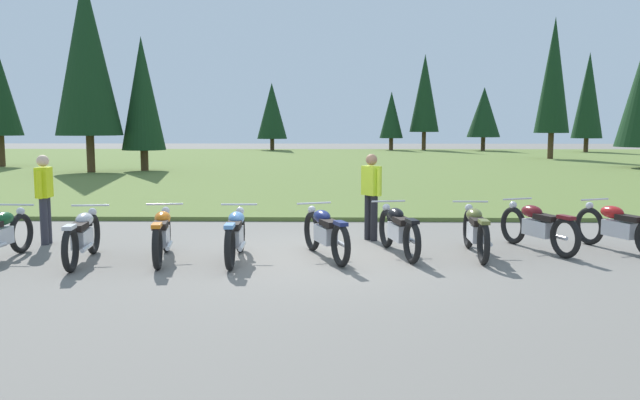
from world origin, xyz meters
TOP-DOWN VIEW (x-y plane):
  - ground_plane at (0.00, 0.00)m, footprint 140.00×140.00m
  - grass_moorland at (0.00, 25.99)m, footprint 80.00×44.00m
  - forest_treeline at (4.65, 32.14)m, footprint 40.39×30.10m
  - motorcycle_silver at (-3.82, -0.50)m, footprint 0.63×2.10m
  - motorcycle_orange at (-2.58, -0.31)m, footprint 0.67×2.09m
  - motorcycle_sky_blue at (-1.37, -0.32)m, footprint 0.62×2.10m
  - motorcycle_navy at (0.10, -0.08)m, footprint 0.92×2.00m
  - motorcycle_black at (1.35, 0.21)m, footprint 0.72×2.07m
  - motorcycle_olive at (2.66, 0.17)m, footprint 0.62×2.10m
  - motorcycle_maroon at (3.86, 0.65)m, footprint 0.93×2.00m
  - motorcycle_red at (5.26, 0.59)m, footprint 0.95×1.99m
  - rider_near_row_end at (-5.15, 1.09)m, footprint 0.25×0.55m
  - rider_checking_bike at (0.97, 1.61)m, footprint 0.39×0.46m

SIDE VIEW (x-z plane):
  - ground_plane at x=0.00m, z-range 0.00..0.00m
  - grass_moorland at x=0.00m, z-range 0.00..0.10m
  - motorcycle_silver at x=-3.82m, z-range 0.00..0.88m
  - motorcycle_orange at x=-2.58m, z-range 0.00..0.88m
  - motorcycle_sky_blue at x=-1.37m, z-range 0.00..0.88m
  - motorcycle_navy at x=0.10m, z-range 0.00..0.88m
  - motorcycle_black at x=1.35m, z-range 0.00..0.88m
  - motorcycle_olive at x=2.66m, z-range 0.00..0.88m
  - motorcycle_maroon at x=3.86m, z-range 0.00..0.88m
  - motorcycle_red at x=5.26m, z-range 0.00..0.88m
  - rider_near_row_end at x=-5.15m, z-range 0.11..1.78m
  - rider_checking_bike at x=0.97m, z-range 0.11..1.78m
  - forest_treeline at x=4.65m, z-range -0.08..9.00m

